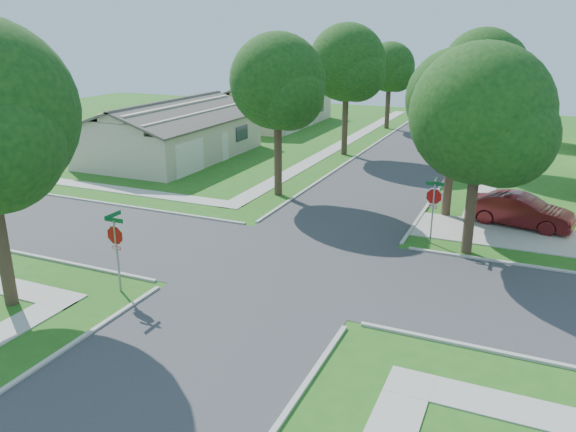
{
  "coord_description": "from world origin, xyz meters",
  "views": [
    {
      "loc": [
        8.26,
        -19.15,
        8.99
      ],
      "look_at": [
        -0.68,
        1.22,
        1.6
      ],
      "focal_mm": 35.0,
      "sensor_mm": 36.0,
      "label": 1
    }
  ],
  "objects_px": {
    "stop_sign_ne": "(434,199)",
    "tree_ne_corner": "(482,121)",
    "car_driveway": "(521,211)",
    "tree_w_far": "(390,69)",
    "house_nw_near": "(173,137)",
    "car_curb_west": "(423,110)",
    "tree_e_far": "(498,67)",
    "tree_w_mid": "(348,66)",
    "tree_w_near": "(279,86)",
    "car_curb_east": "(453,138)",
    "tree_e_near": "(457,104)",
    "stop_sign_sw": "(116,239)",
    "tree_e_mid": "(483,74)",
    "house_nw_far": "(271,109)"
  },
  "relations": [
    {
      "from": "tree_e_far",
      "to": "tree_w_mid",
      "type": "xyz_separation_m",
      "value": [
        -9.39,
        -13.0,
        0.51
      ]
    },
    {
      "from": "tree_e_far",
      "to": "house_nw_far",
      "type": "xyz_separation_m",
      "value": [
        -20.75,
        -2.01,
        -4.46
      ]
    },
    {
      "from": "house_nw_near",
      "to": "car_curb_west",
      "type": "relative_size",
      "value": 3.24
    },
    {
      "from": "tree_e_far",
      "to": "tree_w_far",
      "type": "xyz_separation_m",
      "value": [
        -9.4,
        -0.0,
        -0.47
      ]
    },
    {
      "from": "stop_sign_sw",
      "to": "house_nw_near",
      "type": "relative_size",
      "value": 0.22
    },
    {
      "from": "stop_sign_sw",
      "to": "tree_ne_corner",
      "type": "relative_size",
      "value": 0.34
    },
    {
      "from": "stop_sign_sw",
      "to": "stop_sign_ne",
      "type": "distance_m",
      "value": 13.29
    },
    {
      "from": "tree_w_near",
      "to": "car_curb_east",
      "type": "relative_size",
      "value": 1.87
    },
    {
      "from": "tree_w_near",
      "to": "car_curb_east",
      "type": "bearing_deg",
      "value": 68.25
    },
    {
      "from": "tree_e_near",
      "to": "tree_e_far",
      "type": "height_order",
      "value": "tree_e_far"
    },
    {
      "from": "tree_e_mid",
      "to": "house_nw_near",
      "type": "xyz_separation_m",
      "value": [
        -20.75,
        -6.01,
        -4.74
      ]
    },
    {
      "from": "tree_e_near",
      "to": "car_curb_west",
      "type": "bearing_deg",
      "value": 102.79
    },
    {
      "from": "tree_e_near",
      "to": "tree_w_far",
      "type": "xyz_separation_m",
      "value": [
        -9.4,
        25.0,
        -0.14
      ]
    },
    {
      "from": "tree_w_far",
      "to": "car_curb_east",
      "type": "distance_m",
      "value": 11.14
    },
    {
      "from": "tree_e_near",
      "to": "tree_w_mid",
      "type": "bearing_deg",
      "value": 128.05
    },
    {
      "from": "tree_e_near",
      "to": "house_nw_near",
      "type": "bearing_deg",
      "value": 163.89
    },
    {
      "from": "tree_e_near",
      "to": "house_nw_near",
      "type": "distance_m",
      "value": 21.98
    },
    {
      "from": "stop_sign_sw",
      "to": "tree_ne_corner",
      "type": "xyz_separation_m",
      "value": [
        11.06,
        8.91,
        3.56
      ]
    },
    {
      "from": "stop_sign_ne",
      "to": "tree_e_far",
      "type": "bearing_deg",
      "value": 89.9
    },
    {
      "from": "house_nw_near",
      "to": "car_curb_east",
      "type": "distance_m",
      "value": 21.95
    },
    {
      "from": "stop_sign_sw",
      "to": "tree_w_near",
      "type": "relative_size",
      "value": 0.33
    },
    {
      "from": "stop_sign_sw",
      "to": "tree_e_near",
      "type": "height_order",
      "value": "tree_e_near"
    },
    {
      "from": "tree_ne_corner",
      "to": "house_nw_far",
      "type": "distance_m",
      "value": 35.9
    },
    {
      "from": "car_curb_west",
      "to": "tree_e_near",
      "type": "bearing_deg",
      "value": 107.7
    },
    {
      "from": "stop_sign_ne",
      "to": "house_nw_near",
      "type": "bearing_deg",
      "value": 153.54
    },
    {
      "from": "car_driveway",
      "to": "car_curb_east",
      "type": "xyz_separation_m",
      "value": [
        -5.74,
        18.14,
        0.04
      ]
    },
    {
      "from": "stop_sign_sw",
      "to": "tree_w_mid",
      "type": "relative_size",
      "value": 0.31
    },
    {
      "from": "stop_sign_ne",
      "to": "tree_ne_corner",
      "type": "xyz_separation_m",
      "value": [
        1.66,
        -0.49,
        3.56
      ]
    },
    {
      "from": "house_nw_far",
      "to": "car_driveway",
      "type": "height_order",
      "value": "house_nw_far"
    },
    {
      "from": "car_driveway",
      "to": "tree_w_far",
      "type": "bearing_deg",
      "value": 38.07
    },
    {
      "from": "tree_e_near",
      "to": "tree_w_near",
      "type": "height_order",
      "value": "tree_w_near"
    },
    {
      "from": "tree_e_mid",
      "to": "tree_ne_corner",
      "type": "relative_size",
      "value": 1.06
    },
    {
      "from": "stop_sign_sw",
      "to": "car_curb_west",
      "type": "xyz_separation_m",
      "value": [
        1.5,
        48.72,
        -1.42
      ]
    },
    {
      "from": "house_nw_near",
      "to": "stop_sign_ne",
      "type": "bearing_deg",
      "value": -26.46
    },
    {
      "from": "car_driveway",
      "to": "stop_sign_ne",
      "type": "bearing_deg",
      "value": 149.85
    },
    {
      "from": "stop_sign_sw",
      "to": "tree_e_far",
      "type": "bearing_deg",
      "value": 76.27
    },
    {
      "from": "tree_w_near",
      "to": "car_curb_west",
      "type": "relative_size",
      "value": 2.14
    },
    {
      "from": "stop_sign_ne",
      "to": "house_nw_near",
      "type": "xyz_separation_m",
      "value": [
        -20.69,
        10.3,
        -0.51
      ]
    },
    {
      "from": "tree_w_far",
      "to": "stop_sign_ne",
      "type": "bearing_deg",
      "value": -72.3
    },
    {
      "from": "stop_sign_sw",
      "to": "stop_sign_ne",
      "type": "bearing_deg",
      "value": 45.0
    },
    {
      "from": "tree_w_near",
      "to": "car_curb_west",
      "type": "height_order",
      "value": "tree_w_near"
    },
    {
      "from": "tree_e_mid",
      "to": "car_curb_west",
      "type": "height_order",
      "value": "tree_e_mid"
    },
    {
      "from": "stop_sign_sw",
      "to": "car_driveway",
      "type": "xyz_separation_m",
      "value": [
        12.91,
        13.4,
        -1.25
      ]
    },
    {
      "from": "stop_sign_sw",
      "to": "car_curb_east",
      "type": "relative_size",
      "value": 0.62
    },
    {
      "from": "tree_w_far",
      "to": "house_nw_far",
      "type": "distance_m",
      "value": 12.19
    },
    {
      "from": "house_nw_near",
      "to": "tree_e_far",
      "type": "bearing_deg",
      "value": 42.5
    },
    {
      "from": "tree_w_far",
      "to": "stop_sign_sw",
      "type": "bearing_deg",
      "value": -90.07
    },
    {
      "from": "stop_sign_sw",
      "to": "tree_w_mid",
      "type": "distance_m",
      "value": 26.09
    },
    {
      "from": "tree_ne_corner",
      "to": "car_curb_west",
      "type": "relative_size",
      "value": 2.06
    },
    {
      "from": "tree_ne_corner",
      "to": "car_curb_west",
      "type": "bearing_deg",
      "value": 103.5
    }
  ]
}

